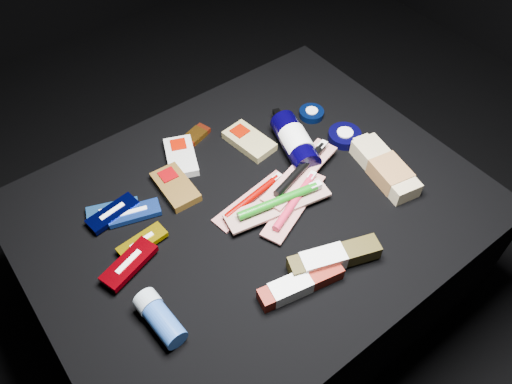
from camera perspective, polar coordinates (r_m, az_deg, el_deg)
ground at (r=1.45m, az=-0.24°, el=-11.14°), size 3.00×3.00×0.00m
cloth_table at (r=1.28m, az=-0.27°, el=-6.88°), size 0.98×0.78×0.40m
luna_bar_0 at (r=1.14m, az=-16.01°, el=-2.06°), size 0.12×0.08×0.01m
luna_bar_1 at (r=1.12m, az=-13.76°, el=-2.34°), size 0.12×0.07×0.01m
luna_bar_2 at (r=1.13m, az=-16.04°, el=-2.34°), size 0.12×0.06×0.02m
luna_bar_3 at (r=1.07m, az=-12.86°, el=-5.59°), size 0.11×0.05×0.01m
luna_bar_4 at (r=1.04m, az=-14.29°, el=-7.94°), size 0.13×0.08×0.02m
clif_bar_0 at (r=1.15m, az=-9.32°, el=0.75°), size 0.07×0.13×0.02m
clif_bar_1 at (r=1.21m, az=-8.61°, el=4.17°), size 0.11×0.14×0.02m
clif_bar_2 at (r=1.24m, az=-0.95°, el=5.98°), size 0.08×0.14×0.02m
power_bar at (r=1.26m, az=-7.31°, el=6.07°), size 0.12×0.07×0.01m
lotion_bottle at (r=1.20m, az=4.51°, el=5.69°), size 0.11×0.21×0.07m
cream_tin_upper at (r=1.32m, az=6.36°, el=8.93°), size 0.06×0.06×0.02m
cream_tin_lower at (r=1.26m, az=10.08°, el=6.32°), size 0.08×0.08×0.03m
bodywash_bottle at (r=1.20m, az=14.59°, el=2.56°), size 0.10×0.21×0.04m
deodorant_stick at (r=0.96m, az=-10.96°, el=-13.91°), size 0.05×0.12×0.05m
toothbrush_pack_0 at (r=1.12m, az=-0.32°, el=-0.72°), size 0.21×0.08×0.02m
toothbrush_pack_1 at (r=1.10m, az=4.46°, el=-1.21°), size 0.22×0.13×0.02m
toothbrush_pack_2 at (r=1.09m, az=2.69°, el=-1.22°), size 0.25×0.10×0.03m
toothbrush_pack_3 at (r=1.14m, az=5.18°, el=2.48°), size 0.24×0.12×0.03m
toothpaste_carton_red at (r=0.99m, az=4.72°, el=-10.60°), size 0.18×0.07×0.03m
toothpaste_carton_green at (r=1.02m, az=8.47°, el=-7.55°), size 0.19×0.10×0.04m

